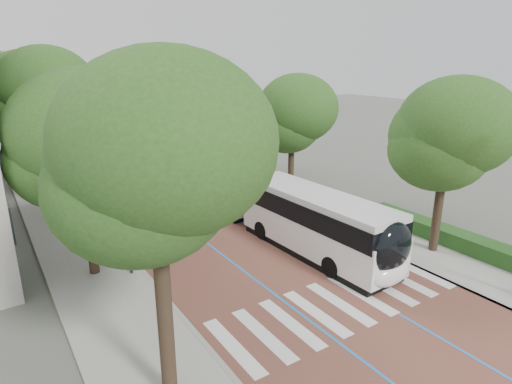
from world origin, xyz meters
The scene contains 19 objects.
ground centered at (0.00, 0.00, 0.00)m, with size 160.00×160.00×0.00m, color #51544C.
road centered at (0.00, 40.00, 0.01)m, with size 11.00×140.00×0.02m, color brown.
sidewalk_left centered at (-7.50, 40.00, 0.06)m, with size 4.00×140.00×0.12m, color gray.
sidewalk_right centered at (7.50, 40.00, 0.06)m, with size 4.00×140.00×0.12m, color gray.
kerb_left centered at (-5.60, 40.00, 0.06)m, with size 0.20×140.00×0.14m, color gray.
kerb_right centered at (5.60, 40.00, 0.06)m, with size 0.20×140.00×0.14m, color gray.
zebra_crossing centered at (0.20, 1.00, 0.03)m, with size 10.55×3.60×0.01m.
lane_line_left centered at (-1.60, 40.00, 0.02)m, with size 0.12×126.00×0.01m, color #2676C2.
lane_line_right centered at (1.60, 40.00, 0.02)m, with size 0.12×126.00×0.01m, color #2676C2.
hedge centered at (9.10, 0.00, 0.52)m, with size 1.20×14.00×0.80m, color #194317.
streetlight_far centered at (6.62, 22.00, 4.82)m, with size 1.82×0.20×8.00m.
lamp_post_left centered at (-6.10, 8.00, 4.12)m, with size 0.14×0.14×8.00m, color #29292B.
trees_left centered at (-7.50, 25.93, 6.85)m, with size 6.28×60.74×9.97m.
trees_right centered at (7.70, 21.20, 6.08)m, with size 5.68×47.58×8.82m.
lead_bus centered at (2.36, 9.02, 1.63)m, with size 3.18×18.48×3.20m.
bus_queued_0 centered at (2.99, 24.98, 1.62)m, with size 2.88×12.46×3.20m.
bus_queued_1 centered at (2.76, 38.58, 1.62)m, with size 2.99×12.48×3.20m.
bus_queued_2 centered at (2.96, 51.25, 1.62)m, with size 2.92×12.47×3.20m.
bus_queued_3 centered at (2.98, 64.62, 1.62)m, with size 2.97×12.48×3.20m.
Camera 1 is at (-10.98, -9.89, 9.49)m, focal length 30.00 mm.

